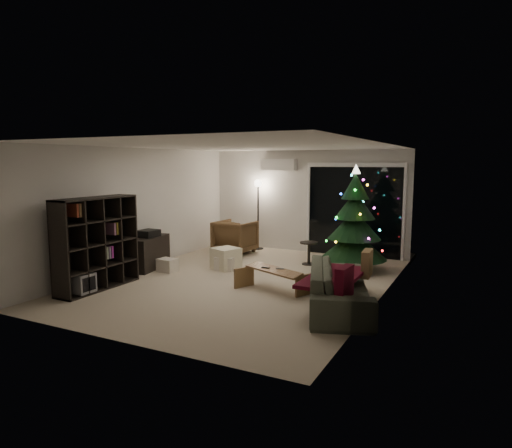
{
  "coord_description": "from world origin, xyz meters",
  "views": [
    {
      "loc": [
        3.95,
        -7.3,
        2.2
      ],
      "look_at": [
        0.1,
        0.3,
        1.05
      ],
      "focal_mm": 32.0,
      "sensor_mm": 36.0,
      "label": 1
    }
  ],
  "objects_px": {
    "armchair": "(235,237)",
    "coffee_table": "(274,280)",
    "media_cabinet": "(149,253)",
    "sofa": "(340,287)",
    "bookshelf": "(88,242)",
    "christmas_tree": "(355,218)"
  },
  "relations": [
    {
      "from": "armchair",
      "to": "christmas_tree",
      "type": "distance_m",
      "value": 3.16
    },
    {
      "from": "armchair",
      "to": "sofa",
      "type": "distance_m",
      "value": 4.62
    },
    {
      "from": "bookshelf",
      "to": "media_cabinet",
      "type": "xyz_separation_m",
      "value": [
        0.0,
        1.59,
        -0.47
      ]
    },
    {
      "from": "media_cabinet",
      "to": "christmas_tree",
      "type": "xyz_separation_m",
      "value": [
        3.84,
        1.79,
        0.74
      ]
    },
    {
      "from": "bookshelf",
      "to": "christmas_tree",
      "type": "xyz_separation_m",
      "value": [
        3.84,
        3.39,
        0.27
      ]
    },
    {
      "from": "bookshelf",
      "to": "coffee_table",
      "type": "height_order",
      "value": "bookshelf"
    },
    {
      "from": "media_cabinet",
      "to": "christmas_tree",
      "type": "height_order",
      "value": "christmas_tree"
    },
    {
      "from": "armchair",
      "to": "coffee_table",
      "type": "height_order",
      "value": "armchair"
    },
    {
      "from": "armchair",
      "to": "coffee_table",
      "type": "relative_size",
      "value": 0.73
    },
    {
      "from": "bookshelf",
      "to": "sofa",
      "type": "xyz_separation_m",
      "value": [
        4.3,
        0.85,
        -0.48
      ]
    },
    {
      "from": "media_cabinet",
      "to": "coffee_table",
      "type": "bearing_deg",
      "value": -16.6
    },
    {
      "from": "bookshelf",
      "to": "armchair",
      "type": "height_order",
      "value": "bookshelf"
    },
    {
      "from": "armchair",
      "to": "coffee_table",
      "type": "bearing_deg",
      "value": 133.27
    },
    {
      "from": "coffee_table",
      "to": "christmas_tree",
      "type": "relative_size",
      "value": 0.56
    },
    {
      "from": "media_cabinet",
      "to": "sofa",
      "type": "relative_size",
      "value": 0.48
    },
    {
      "from": "armchair",
      "to": "bookshelf",
      "type": "bearing_deg",
      "value": 81.1
    },
    {
      "from": "media_cabinet",
      "to": "sofa",
      "type": "xyz_separation_m",
      "value": [
        4.3,
        -0.74,
        -0.01
      ]
    },
    {
      "from": "bookshelf",
      "to": "christmas_tree",
      "type": "relative_size",
      "value": 0.75
    },
    {
      "from": "coffee_table",
      "to": "media_cabinet",
      "type": "bearing_deg",
      "value": -162.91
    },
    {
      "from": "bookshelf",
      "to": "sofa",
      "type": "bearing_deg",
      "value": 34.66
    },
    {
      "from": "bookshelf",
      "to": "coffee_table",
      "type": "relative_size",
      "value": 1.33
    },
    {
      "from": "media_cabinet",
      "to": "armchair",
      "type": "xyz_separation_m",
      "value": [
        0.79,
        2.25,
        0.07
      ]
    }
  ]
}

